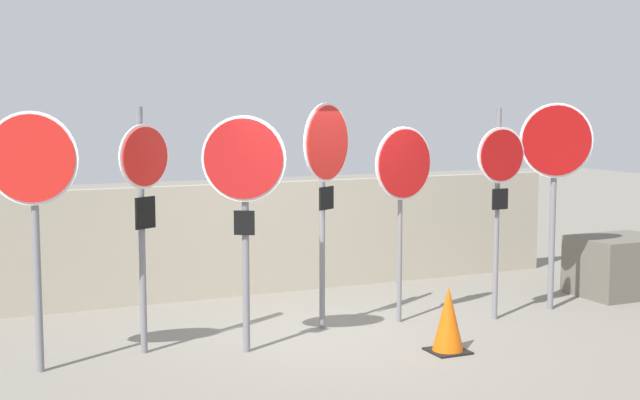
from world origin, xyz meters
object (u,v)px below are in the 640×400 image
Objects in this scene: traffic_cone_0 at (448,319)px; stop_sign_1 at (144,187)px; stop_sign_4 at (403,175)px; stop_sign_6 at (556,160)px; stop_sign_0 at (33,183)px; stop_sign_3 at (326,162)px; storage_crate at (619,266)px; stop_sign_5 at (500,176)px; stop_sign_2 at (244,181)px.

stop_sign_1 is at bearing 156.68° from traffic_cone_0.
stop_sign_6 is at bearing -19.21° from stop_sign_4.
stop_sign_1 is 5.09m from stop_sign_6.
stop_sign_0 reaches higher than traffic_cone_0.
stop_sign_1 is 0.98× the size of stop_sign_3.
stop_sign_4 is 1.96× the size of storage_crate.
stop_sign_6 is at bearing -165.82° from storage_crate.
stop_sign_0 is 2.12× the size of storage_crate.
stop_sign_1 is at bearing -178.30° from storage_crate.
stop_sign_5 is 3.61× the size of traffic_cone_0.
storage_crate reaches higher than traffic_cone_0.
stop_sign_6 reaches higher than traffic_cone_0.
stop_sign_5 is 2.73m from storage_crate.
stop_sign_3 is (2.12, 0.16, 0.19)m from stop_sign_1.
stop_sign_5 is at bearing -45.04° from stop_sign_3.
stop_sign_2 is 3.51× the size of traffic_cone_0.
stop_sign_4 is at bearing 160.46° from stop_sign_5.
stop_sign_0 is 1.02× the size of stop_sign_2.
stop_sign_4 is at bearing -177.59° from storage_crate.
stop_sign_2 is 1.31m from stop_sign_3.
stop_sign_3 is 2.24m from traffic_cone_0.
stop_sign_5 is at bearing -150.15° from stop_sign_6.
stop_sign_1 reaches higher than traffic_cone_0.
stop_sign_6 is at bearing 6.17° from stop_sign_5.
stop_sign_3 is (3.23, 0.40, 0.09)m from stop_sign_0.
stop_sign_3 is 1.02× the size of stop_sign_5.
stop_sign_3 is at bearing 29.69° from stop_sign_0.
stop_sign_4 is 2.05m from stop_sign_6.
storage_crate is (6.50, 0.19, -1.34)m from stop_sign_1.
stop_sign_3 reaches higher than stop_sign_4.
stop_sign_3 is at bearing 160.14° from stop_sign_4.
storage_crate is at bearing 37.91° from stop_sign_2.
stop_sign_6 is at bearing -31.63° from stop_sign_1.
stop_sign_2 is (0.94, -0.41, 0.06)m from stop_sign_1.
stop_sign_4 is at bearing -164.43° from stop_sign_6.
stop_sign_0 is at bearing -176.70° from storage_crate.
stop_sign_0 is 3.59× the size of traffic_cone_0.
stop_sign_6 reaches higher than stop_sign_1.
stop_sign_1 is 0.98× the size of stop_sign_6.
stop_sign_1 is 3.06m from stop_sign_4.
storage_crate is (5.56, 0.60, -1.40)m from stop_sign_2.
stop_sign_6 is (0.92, 0.13, 0.16)m from stop_sign_5.
stop_sign_3 is 4.64m from storage_crate.
stop_sign_6 is (5.09, -0.16, 0.16)m from stop_sign_1.
stop_sign_2 is 2.08× the size of storage_crate.
stop_sign_6 is (4.15, 0.24, 0.09)m from stop_sign_2.
stop_sign_6 is (2.97, -0.32, -0.03)m from stop_sign_3.
traffic_cone_0 is at bearing -158.41° from storage_crate.
stop_sign_0 is 5.28m from stop_sign_5.
stop_sign_1 reaches higher than storage_crate.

